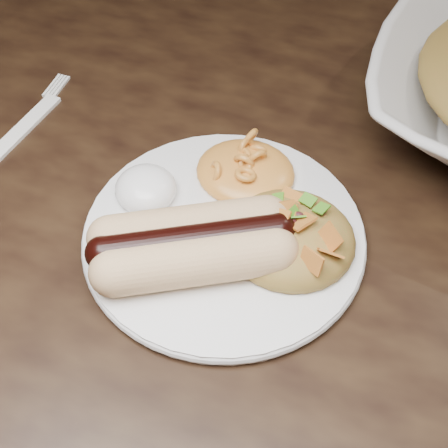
% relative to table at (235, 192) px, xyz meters
% --- Properties ---
extents(floor, '(4.00, 4.00, 0.00)m').
position_rel_table_xyz_m(floor, '(0.00, 0.00, -0.66)').
color(floor, '#573418').
rests_on(floor, ground).
extents(table, '(1.60, 0.90, 0.75)m').
position_rel_table_xyz_m(table, '(0.00, 0.00, 0.00)').
color(table, black).
rests_on(table, floor).
extents(plate, '(0.30, 0.30, 0.01)m').
position_rel_table_xyz_m(plate, '(0.03, -0.13, 0.10)').
color(plate, white).
rests_on(plate, table).
extents(hotdog, '(0.13, 0.12, 0.04)m').
position_rel_table_xyz_m(hotdog, '(0.02, -0.17, 0.12)').
color(hotdog, '#FFC08F').
rests_on(hotdog, plate).
extents(mac_and_cheese, '(0.10, 0.09, 0.03)m').
position_rel_table_xyz_m(mac_and_cheese, '(0.03, -0.07, 0.12)').
color(mac_and_cheese, gold).
rests_on(mac_and_cheese, plate).
extents(sour_cream, '(0.07, 0.07, 0.03)m').
position_rel_table_xyz_m(sour_cream, '(-0.04, -0.12, 0.12)').
color(sour_cream, white).
rests_on(sour_cream, plate).
extents(taco_salad, '(0.11, 0.10, 0.05)m').
position_rel_table_xyz_m(taco_salad, '(0.09, -0.13, 0.12)').
color(taco_salad, '#BE4C2A').
rests_on(taco_salad, plate).
extents(fork, '(0.04, 0.16, 0.00)m').
position_rel_table_xyz_m(fork, '(-0.19, -0.07, 0.09)').
color(fork, white).
rests_on(fork, table).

